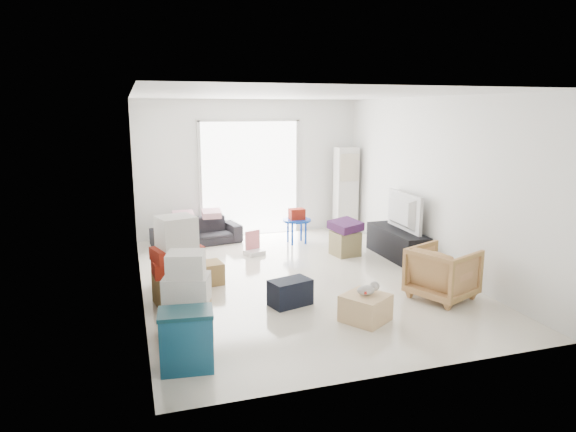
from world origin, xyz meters
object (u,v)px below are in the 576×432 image
at_px(television, 398,226).
at_px(tv_console, 397,244).
at_px(wood_crate, 365,308).
at_px(storage_bins, 187,340).
at_px(ac_tower, 346,190).
at_px(sofa, 196,228).
at_px(ottoman, 345,243).
at_px(kids_table, 297,218).
at_px(armchair, 443,270).

bearing_deg(television, tv_console, 0.00).
bearing_deg(wood_crate, storage_bins, -166.06).
xyz_separation_m(ac_tower, sofa, (-3.12, -0.15, -0.55)).
xyz_separation_m(sofa, wood_crate, (1.45, -4.24, -0.16)).
bearing_deg(tv_console, ottoman, 153.15).
height_order(television, storage_bins, television).
xyz_separation_m(ac_tower, television, (0.05, -2.09, -0.31)).
xyz_separation_m(television, sofa, (-3.17, 1.94, -0.24)).
bearing_deg(wood_crate, ottoman, 71.13).
distance_m(storage_bins, ottoman, 4.49).
bearing_deg(wood_crate, kids_table, 84.17).
xyz_separation_m(tv_console, television, (0.00, 0.00, 0.32)).
height_order(television, armchair, armchair).
bearing_deg(ac_tower, armchair, -94.97).
bearing_deg(sofa, armchair, -64.63).
bearing_deg(ac_tower, television, -88.63).
distance_m(ottoman, wood_crate, 2.86).
bearing_deg(kids_table, television, -47.42).
bearing_deg(sofa, ottoman, -43.20).
height_order(sofa, ottoman, sofa).
bearing_deg(television, ottoman, 65.18).
xyz_separation_m(tv_console, kids_table, (-1.33, 1.45, 0.23)).
distance_m(sofa, kids_table, 1.90).
bearing_deg(tv_console, armchair, -101.72).
height_order(ac_tower, sofa, ac_tower).
bearing_deg(tv_console, kids_table, 132.58).
distance_m(ottoman, kids_table, 1.21).
xyz_separation_m(tv_console, storage_bins, (-3.90, -2.85, 0.06)).
height_order(television, ottoman, television).
relative_size(television, wood_crate, 2.27).
height_order(ottoman, kids_table, kids_table).
bearing_deg(armchair, tv_console, -34.88).
height_order(armchair, wood_crate, armchair).
relative_size(tv_console, wood_crate, 3.01).
xyz_separation_m(tv_console, ottoman, (-0.79, 0.40, -0.03)).
distance_m(tv_console, television, 0.32).
bearing_deg(storage_bins, tv_console, 36.11).
height_order(kids_table, wood_crate, kids_table).
xyz_separation_m(storage_bins, kids_table, (2.57, 4.30, 0.17)).
height_order(storage_bins, kids_table, kids_table).
distance_m(television, sofa, 3.72).
relative_size(tv_console, armchair, 1.88).
bearing_deg(tv_console, ac_tower, 91.37).
xyz_separation_m(ac_tower, tv_console, (0.05, -2.09, -0.63)).
xyz_separation_m(sofa, armchair, (2.77, -3.86, 0.07)).
bearing_deg(storage_bins, armchair, 14.75).
bearing_deg(sofa, television, -41.74).
distance_m(armchair, ottoman, 2.36).
bearing_deg(armchair, wood_crate, 82.92).
xyz_separation_m(storage_bins, ottoman, (3.11, 3.25, -0.09)).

